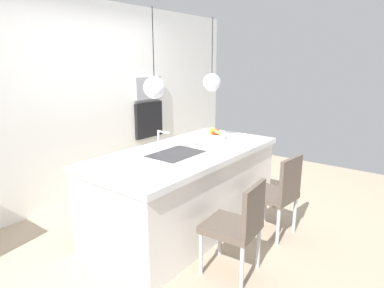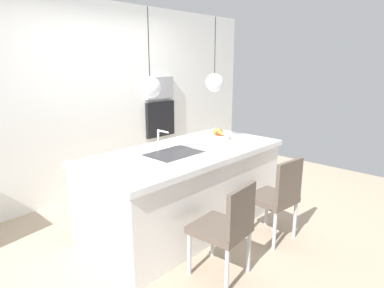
% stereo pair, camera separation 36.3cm
% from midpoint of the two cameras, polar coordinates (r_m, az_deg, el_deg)
% --- Properties ---
extents(floor, '(6.60, 6.60, 0.00)m').
position_cam_midpoint_polar(floor, '(3.90, 1.71, -13.74)').
color(floor, tan).
rests_on(floor, ground).
extents(back_wall, '(6.00, 0.10, 2.60)m').
position_cam_midpoint_polar(back_wall, '(4.73, -13.42, 7.42)').
color(back_wall, white).
rests_on(back_wall, ground).
extents(kitchen_island, '(2.28, 1.07, 0.88)m').
position_cam_midpoint_polar(kitchen_island, '(3.71, 1.76, -7.66)').
color(kitchen_island, white).
rests_on(kitchen_island, ground).
extents(sink_basin, '(0.56, 0.40, 0.02)m').
position_cam_midpoint_polar(sink_basin, '(3.45, -0.13, -1.73)').
color(sink_basin, '#2D2D30').
rests_on(sink_basin, kitchen_island).
extents(faucet, '(0.02, 0.17, 0.22)m').
position_cam_midpoint_polar(faucet, '(3.56, -2.63, 1.21)').
color(faucet, silver).
rests_on(faucet, kitchen_island).
extents(fruit_bowl, '(0.30, 0.30, 0.15)m').
position_cam_midpoint_polar(fruit_bowl, '(4.08, 7.04, 1.43)').
color(fruit_bowl, beige).
rests_on(fruit_bowl, kitchen_island).
extents(microwave, '(0.54, 0.08, 0.34)m').
position_cam_midpoint_polar(microwave, '(5.30, -3.70, 9.64)').
color(microwave, '#9E9EA3').
rests_on(microwave, back_wall).
extents(oven, '(0.56, 0.08, 0.56)m').
position_cam_midpoint_polar(oven, '(5.36, -3.61, 4.30)').
color(oven, black).
rests_on(oven, back_wall).
extents(chair_near, '(0.45, 0.48, 0.86)m').
position_cam_midpoint_polar(chair_near, '(2.89, 9.62, -13.79)').
color(chair_near, brown).
rests_on(chair_near, ground).
extents(chair_middle, '(0.46, 0.47, 0.89)m').
position_cam_midpoint_polar(chair_middle, '(3.56, 17.36, -8.46)').
color(chair_middle, brown).
rests_on(chair_middle, ground).
extents(pendant_light_left, '(0.21, 0.21, 0.81)m').
position_cam_midpoint_polar(pendant_light_left, '(3.12, -3.92, 9.72)').
color(pendant_light_left, silver).
extents(pendant_light_right, '(0.21, 0.21, 0.81)m').
position_cam_midpoint_polar(pendant_light_right, '(3.82, 6.66, 10.47)').
color(pendant_light_right, silver).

